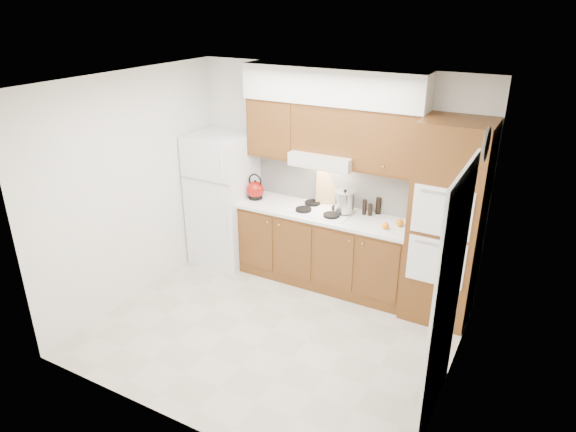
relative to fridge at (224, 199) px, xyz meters
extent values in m
plane|color=#B9B4A2|center=(1.41, -1.14, -0.86)|extent=(3.60, 3.60, 0.00)
plane|color=white|center=(1.41, -1.14, 1.74)|extent=(3.60, 3.60, 0.00)
cube|color=white|center=(1.41, 0.36, 0.44)|extent=(3.60, 0.02, 2.60)
cube|color=white|center=(-0.40, -1.14, 0.44)|extent=(0.02, 3.00, 2.60)
cube|color=white|center=(3.21, -1.14, 0.44)|extent=(0.02, 3.00, 2.60)
cube|color=white|center=(0.00, 0.00, 0.00)|extent=(0.75, 0.72, 1.72)
cube|color=brown|center=(1.43, 0.06, -0.41)|extent=(2.11, 0.60, 0.90)
cube|color=white|center=(1.43, 0.05, 0.06)|extent=(2.13, 0.62, 0.04)
cube|color=white|center=(1.43, 0.34, 0.36)|extent=(2.11, 0.03, 0.56)
cube|color=brown|center=(2.85, 0.03, 0.24)|extent=(0.70, 0.65, 2.20)
cube|color=brown|center=(0.69, 0.19, 0.99)|extent=(0.63, 0.33, 0.70)
cube|color=brown|center=(2.12, 0.19, 0.99)|extent=(0.73, 0.33, 0.70)
cube|color=silver|center=(1.38, 0.13, 0.71)|extent=(0.75, 0.45, 0.15)
cube|color=brown|center=(1.38, 0.19, 1.06)|extent=(0.75, 0.33, 0.55)
cube|color=silver|center=(1.43, 0.18, 1.54)|extent=(2.13, 0.36, 0.40)
cube|color=white|center=(1.38, 0.07, 0.09)|extent=(0.74, 0.50, 0.01)
cube|color=black|center=(3.19, -1.49, 0.19)|extent=(0.02, 0.90, 2.10)
cylinder|color=#3F3833|center=(3.19, -0.59, 1.29)|extent=(0.02, 0.30, 0.30)
sphere|color=maroon|center=(0.47, 0.03, 0.20)|extent=(0.27, 0.27, 0.22)
cube|color=tan|center=(1.37, 0.31, 0.28)|extent=(0.34, 0.21, 0.43)
cylinder|color=#A8A8AC|center=(1.65, 0.12, 0.23)|extent=(0.28, 0.28, 0.24)
cylinder|color=black|center=(1.86, 0.22, 0.17)|extent=(0.06, 0.06, 0.18)
cylinder|color=black|center=(2.00, 0.31, 0.18)|extent=(0.08, 0.08, 0.20)
cylinder|color=black|center=(1.94, 0.22, 0.15)|extent=(0.07, 0.07, 0.14)
sphere|color=orange|center=(2.22, -0.07, 0.12)|extent=(0.10, 0.10, 0.08)
sphere|color=orange|center=(2.33, 0.08, 0.12)|extent=(0.10, 0.10, 0.08)
camera|label=1|loc=(3.74, -5.09, 2.43)|focal=32.00mm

